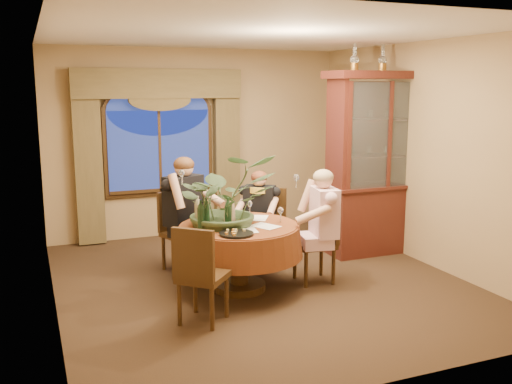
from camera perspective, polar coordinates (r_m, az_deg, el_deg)
name	(u,v)px	position (r m, az deg, el deg)	size (l,w,h in m)	color
floor	(260,282)	(6.73, 0.38, -8.95)	(5.00, 5.00, 0.00)	black
wall_back	(197,142)	(8.75, -5.88, 4.95)	(4.50, 4.50, 0.00)	#91764F
wall_right	(424,154)	(7.54, 16.44, 3.68)	(5.00, 5.00, 0.00)	#91764F
ceiling	(260,34)	(6.37, 0.41, 15.53)	(5.00, 5.00, 0.00)	white
window	(160,151)	(8.55, -9.61, 4.05)	(1.62, 0.10, 1.32)	navy
arched_transom	(158,98)	(8.49, -9.77, 9.28)	(1.60, 0.06, 0.44)	navy
drapery_left	(88,163)	(8.35, -16.43, 2.79)	(0.38, 0.14, 2.32)	brown
drapery_right	(227,156)	(8.79, -2.93, 3.57)	(0.38, 0.14, 2.32)	brown
swag_valance	(159,84)	(8.41, -9.70, 10.63)	(2.45, 0.16, 0.42)	brown
dining_table	(239,257)	(6.37, -1.68, -6.55)	(1.41, 1.41, 0.75)	maroon
china_cabinet	(379,164)	(7.86, 12.16, 2.80)	(1.50, 0.59, 2.44)	#361511
oil_lamp_left	(355,57)	(7.56, 9.83, 13.14)	(0.11, 0.11, 0.34)	#A5722D
oil_lamp_center	(383,58)	(7.80, 12.56, 12.97)	(0.11, 0.11, 0.34)	#A5722D
oil_lamp_right	(410,58)	(8.04, 15.12, 12.77)	(0.11, 0.11, 0.34)	#A5722D
chair_right	(314,242)	(6.63, 5.84, -4.95)	(0.42, 0.42, 0.96)	black
chair_back_right	(265,228)	(7.21, 0.95, -3.62)	(0.42, 0.42, 0.96)	black
chair_back	(183,232)	(7.08, -7.36, -3.99)	(0.42, 0.42, 0.96)	black
chair_front_left	(203,274)	(5.53, -5.33, -8.15)	(0.42, 0.42, 0.96)	black
person_pink	(324,227)	(6.52, 6.81, -3.53)	(0.48, 0.44, 1.34)	#CFA4AF
person_back	(184,216)	(6.86, -7.24, -2.41)	(0.51, 0.47, 1.44)	black
person_scarf	(259,218)	(7.21, 0.35, -2.60)	(0.43, 0.40, 1.21)	black
stoneware_vase	(230,212)	(6.30, -2.64, -2.02)	(0.14, 0.14, 0.25)	#9B7B63
centerpiece_plant	(225,164)	(6.18, -3.09, 2.82)	(1.08, 1.20, 0.93)	#374F2F
olive_bowl	(244,223)	(6.24, -1.23, -3.09)	(0.17, 0.17, 0.05)	#5A6236
cheese_platter	(236,234)	(5.83, -1.96, -4.20)	(0.35, 0.35, 0.02)	black
wine_bottle_0	(206,213)	(6.12, -4.99, -2.07)	(0.07, 0.07, 0.33)	black
wine_bottle_1	(198,211)	(6.20, -5.83, -1.90)	(0.07, 0.07, 0.33)	tan
wine_bottle_2	(201,215)	(6.00, -5.55, -2.33)	(0.07, 0.07, 0.33)	black
wine_bottle_3	(228,213)	(6.09, -2.81, -2.09)	(0.07, 0.07, 0.33)	black
tasting_paper_0	(265,226)	(6.18, 0.94, -3.43)	(0.21, 0.30, 0.00)	white
tasting_paper_1	(258,218)	(6.56, 0.18, -2.61)	(0.21, 0.30, 0.00)	white
tasting_paper_2	(246,230)	(6.02, -0.98, -3.81)	(0.21, 0.30, 0.00)	white
wine_glass_person_pink	(280,215)	(6.34, 2.46, -2.28)	(0.07, 0.07, 0.18)	silver
wine_glass_person_back	(208,211)	(6.55, -4.80, -1.88)	(0.07, 0.07, 0.18)	silver
wine_glass_person_scarf	(250,208)	(6.69, -0.64, -1.59)	(0.07, 0.07, 0.18)	silver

